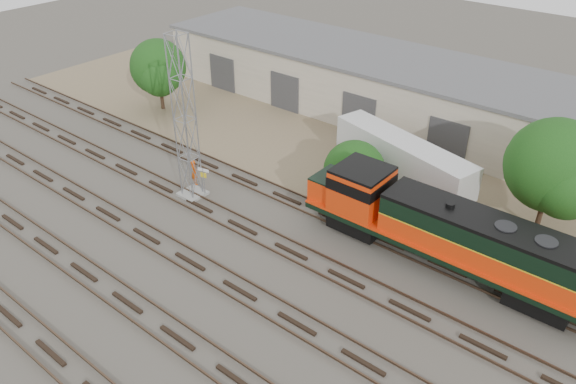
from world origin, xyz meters
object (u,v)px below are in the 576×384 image
Objects in this scene: locomotive at (440,230)px; semi_trailer at (405,159)px; worker at (194,172)px; signal_tower at (185,123)px.

semi_trailer is (-5.87, 6.61, -0.18)m from locomotive.
locomotive reaches higher than semi_trailer.
semi_trailer is (11.80, 9.17, 1.28)m from worker.
signal_tower reaches higher than worker.
signal_tower is 4.82m from worker.
signal_tower is at bearing 153.91° from worker.
locomotive is 1.54× the size of signal_tower.
worker is 15.00m from semi_trailer.
locomotive is 1.49× the size of semi_trailer.
semi_trailer is (10.81, 10.34, -3.30)m from signal_tower.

